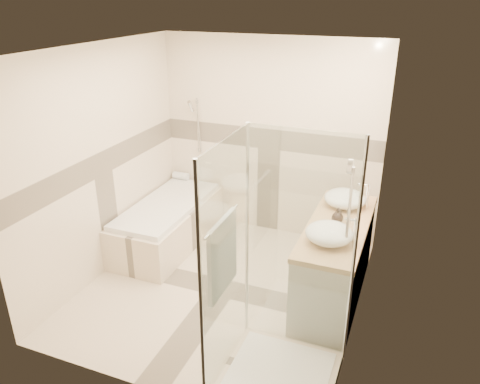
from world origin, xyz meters
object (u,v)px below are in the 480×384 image
at_px(shower_enclosure, 269,324).
at_px(amenity_bottle_b, 338,216).
at_px(vessel_sink_near, 345,198).
at_px(bathtub, 168,221).
at_px(vessel_sink_far, 329,233).
at_px(vanity, 335,261).
at_px(amenity_bottle_a, 338,215).

xyz_separation_m(shower_enclosure, amenity_bottle_b, (0.27, 1.30, 0.42)).
relative_size(shower_enclosure, vessel_sink_near, 4.66).
bearing_deg(vessel_sink_near, bathtub, -177.58).
bearing_deg(amenity_bottle_b, vessel_sink_far, -90.00).
height_order(vanity, amenity_bottle_b, amenity_bottle_b).
relative_size(vanity, vessel_sink_near, 3.70).
distance_m(vessel_sink_near, vessel_sink_far, 0.83).
distance_m(vessel_sink_near, amenity_bottle_b, 0.41).
bearing_deg(amenity_bottle_a, amenity_bottle_b, -90.00).
distance_m(vanity, shower_enclosure, 1.31).
distance_m(bathtub, vanity, 2.18).
relative_size(shower_enclosure, amenity_bottle_b, 13.51).
height_order(bathtub, shower_enclosure, shower_enclosure).
relative_size(vessel_sink_far, amenity_bottle_a, 3.02).
height_order(vessel_sink_near, vessel_sink_far, same).
bearing_deg(amenity_bottle_a, shower_enclosure, -101.62).
xyz_separation_m(vanity, amenity_bottle_b, (-0.02, 0.03, 0.50)).
relative_size(vessel_sink_near, amenity_bottle_a, 3.03).
height_order(vanity, amenity_bottle_a, amenity_bottle_a).
relative_size(bathtub, vessel_sink_near, 3.88).
distance_m(vanity, amenity_bottle_b, 0.50).
distance_m(shower_enclosure, vessel_sink_far, 1.02).
distance_m(vessel_sink_far, amenity_bottle_a, 0.44).
xyz_separation_m(bathtub, amenity_bottle_b, (2.13, -0.32, 0.62)).
relative_size(bathtub, vanity, 1.05).
relative_size(vessel_sink_near, vessel_sink_far, 1.00).
relative_size(bathtub, amenity_bottle_b, 11.25).
xyz_separation_m(vanity, shower_enclosure, (-0.29, -1.27, 0.08)).
distance_m(bathtub, amenity_bottle_b, 2.24).
bearing_deg(bathtub, vessel_sink_far, -19.11).
bearing_deg(amenity_bottle_b, bathtub, 171.36).
xyz_separation_m(vessel_sink_far, amenity_bottle_a, (0.00, 0.44, -0.02)).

